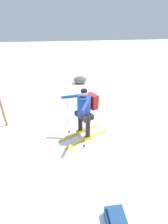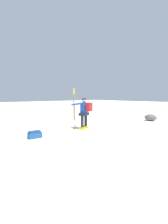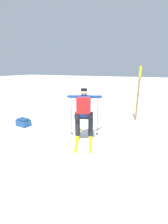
{
  "view_description": "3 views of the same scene",
  "coord_description": "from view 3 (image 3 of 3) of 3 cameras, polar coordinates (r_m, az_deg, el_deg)",
  "views": [
    {
      "loc": [
        1.56,
        3.87,
        3.01
      ],
      "look_at": [
        0.65,
        0.19,
        0.88
      ],
      "focal_mm": 24.0,
      "sensor_mm": 36.0,
      "label": 1
    },
    {
      "loc": [
        -5.08,
        5.13,
        1.7
      ],
      "look_at": [
        0.65,
        0.19,
        0.88
      ],
      "focal_mm": 24.0,
      "sensor_mm": 36.0,
      "label": 2
    },
    {
      "loc": [
        -3.2,
        -1.59,
        2.11
      ],
      "look_at": [
        0.65,
        0.19,
        0.88
      ],
      "focal_mm": 24.0,
      "sensor_mm": 36.0,
      "label": 3
    }
  ],
  "objects": [
    {
      "name": "trail_marker",
      "position": [
        6.44,
        20.03,
        7.82
      ],
      "size": [
        0.09,
        0.09,
        2.22
      ],
      "color": "olive",
      "rests_on": "ground_plane"
    },
    {
      "name": "skier",
      "position": [
        4.37,
        -0.02,
        0.52
      ],
      "size": [
        1.68,
        1.2,
        1.57
      ],
      "color": "gold",
      "rests_on": "ground_plane"
    },
    {
      "name": "ground_plane",
      "position": [
        4.15,
        -1.46,
        -14.4
      ],
      "size": [
        80.0,
        80.0,
        0.0
      ],
      "primitive_type": "plane",
      "color": "white"
    },
    {
      "name": "dropped_backpack",
      "position": [
        6.18,
        -22.07,
        -3.7
      ],
      "size": [
        0.39,
        0.55,
        0.29
      ],
      "color": "navy",
      "rests_on": "ground_plane"
    }
  ]
}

